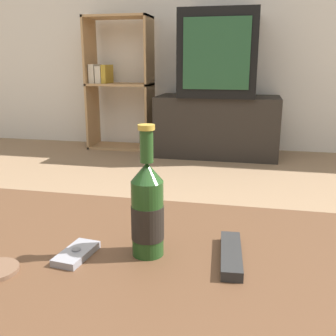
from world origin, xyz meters
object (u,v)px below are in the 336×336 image
Objects in this scene: bookshelf at (117,83)px; cell_phone at (76,253)px; tv_stand at (217,126)px; beer_bottle at (147,210)px; remote_control at (231,255)px; television at (220,54)px.

bookshelf is 10.66× the size of cell_phone.
tv_stand is 2.69m from beer_bottle.
bookshelf is at bearing 114.45° from cell_phone.
bookshelf is at bearing 173.39° from tv_stand.
beer_bottle is 0.19m from remote_control.
bookshelf is 3.03m from remote_control.
television reaches higher than cell_phone.
television reaches higher than beer_bottle.
bookshelf reaches higher than beer_bottle.
bookshelf is at bearing 110.59° from beer_bottle.
tv_stand is at bearing 91.20° from remote_control.
bookshelf is 2.98m from cell_phone.
tv_stand is 1.51× the size of television.
tv_stand is 3.89× the size of beer_bottle.
tv_stand is 0.87× the size of bookshelf.
bookshelf reaches higher than cell_phone.
remote_control is at bearing -84.16° from tv_stand.
television is 0.57× the size of bookshelf.
cell_phone is at bearing -174.27° from remote_control.
beer_bottle is (1.05, -2.79, -0.10)m from bookshelf.
remote_control is (0.17, 0.01, -0.09)m from beer_bottle.
beer_bottle is 1.49× the size of remote_control.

